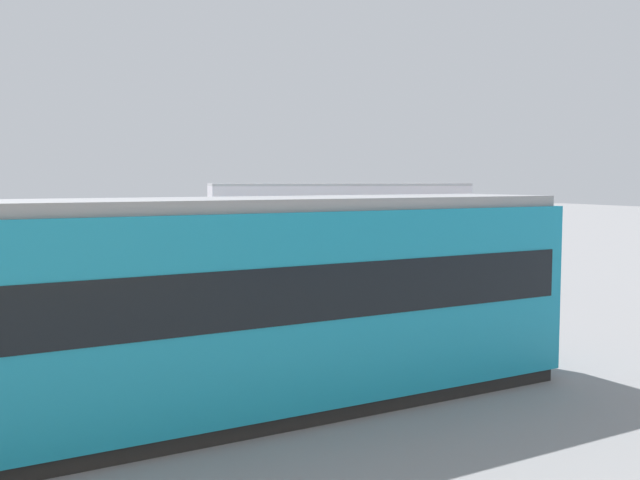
# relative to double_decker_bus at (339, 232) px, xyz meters

# --- Properties ---
(ground_plane) EXTENTS (160.00, 160.00, 0.00)m
(ground_plane) POSITION_rel_double_decker_bus_xyz_m (3.10, 3.39, -1.96)
(ground_plane) COLOR gray
(double_decker_bus) EXTENTS (10.44, 4.25, 3.83)m
(double_decker_bus) POSITION_rel_double_decker_bus_xyz_m (0.00, 0.00, 0.00)
(double_decker_bus) COLOR silver
(double_decker_bus) RESTS_ON ground
(tram_yellow) EXTENTS (13.69, 4.47, 3.64)m
(tram_yellow) POSITION_rel_double_decker_bus_xyz_m (8.47, 13.87, -0.08)
(tram_yellow) COLOR teal
(tram_yellow) RESTS_ON ground
(pedestrian_near_railing) EXTENTS (0.36, 0.32, 1.64)m
(pedestrian_near_railing) POSITION_rel_double_decker_bus_xyz_m (8.86, 7.09, -1.02)
(pedestrian_near_railing) COLOR black
(pedestrian_near_railing) RESTS_ON ground
(pedestrian_railing) EXTENTS (9.27, 0.56, 1.08)m
(pedestrian_railing) POSITION_rel_double_decker_bus_xyz_m (3.38, 8.54, -1.22)
(pedestrian_railing) COLOR gray
(pedestrian_railing) RESTS_ON ground
(info_sign) EXTENTS (1.05, 0.33, 2.40)m
(info_sign) POSITION_rel_double_decker_bus_xyz_m (9.00, 9.40, -0.30)
(info_sign) COLOR slate
(info_sign) RESTS_ON ground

